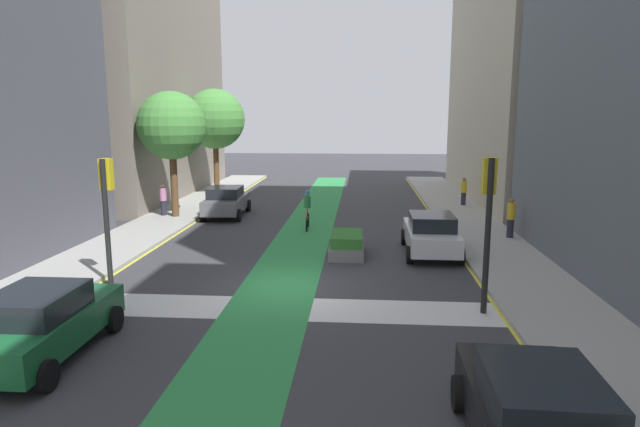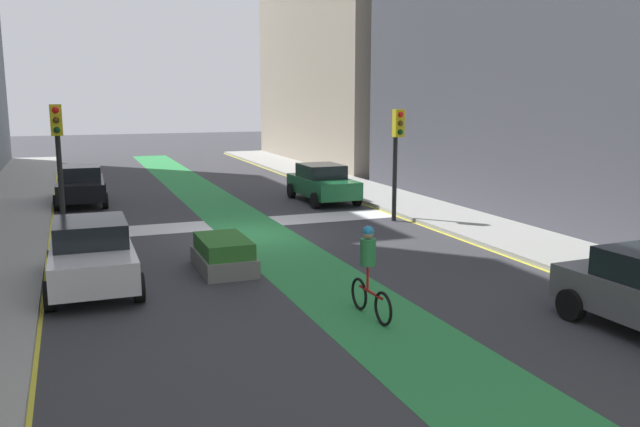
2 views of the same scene
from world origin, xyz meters
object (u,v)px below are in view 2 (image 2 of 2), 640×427
Objects in this scene: car_white_right_far at (92,254)px; median_planter at (224,255)px; traffic_signal_near_right at (58,145)px; cyclist_in_lane at (369,270)px; car_green_left_near at (322,183)px; car_black_right_near at (81,185)px; traffic_signal_near_left at (397,143)px.

median_planter is at bearing -172.95° from car_white_right_far.
cyclist_in_lane is (-5.80, 10.27, -1.95)m from traffic_signal_near_right.
car_white_right_far is at bearing 7.05° from median_planter.
car_green_left_near is at bearing -107.52° from cyclist_in_lane.
car_white_right_far and car_black_right_near have the same top height.
cyclist_in_lane is at bearing 72.48° from car_green_left_near.
car_black_right_near is at bearing -95.63° from traffic_signal_near_right.
traffic_signal_near_right is 11.03m from car_green_left_near.
car_green_left_near is 1.82× the size of median_planter.
car_black_right_near is 10.00m from car_green_left_near.
traffic_signal_near_left is at bearing 172.65° from traffic_signal_near_right.
cyclist_in_lane is (-5.15, 4.14, 0.17)m from car_white_right_far.
car_black_right_near is at bearing -17.57° from car_green_left_near.
car_green_left_near reaches higher than median_planter.
traffic_signal_near_right is 0.98× the size of car_black_right_near.
traffic_signal_near_right reaches higher than car_black_right_near.
car_white_right_far and car_green_left_near have the same top height.
traffic_signal_near_right is 1.79× the size of median_planter.
cyclist_in_lane reaches higher than median_planter.
car_black_right_near is at bearing -90.03° from car_white_right_far.
car_green_left_near is 14.60m from cyclist_in_lane.
car_black_right_near and car_green_left_near have the same top height.
traffic_signal_near_right reaches higher than car_white_right_far.
car_green_left_near is at bearing -124.10° from median_planter.
cyclist_in_lane is at bearing 113.36° from median_planter.
car_white_right_far is at bearing 24.42° from traffic_signal_near_left.
traffic_signal_near_left is 0.93× the size of car_black_right_near.
traffic_signal_near_right is 7.34m from median_planter.
car_black_right_near is 2.29× the size of cyclist_in_lane.
car_white_right_far is 1.00× the size of car_green_left_near.
car_white_right_far is 13.66m from car_green_left_near.
car_black_right_near is (10.36, -8.09, -1.98)m from traffic_signal_near_left.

